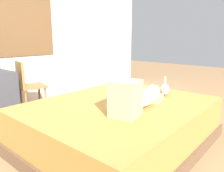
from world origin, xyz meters
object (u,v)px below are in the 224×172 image
object	(u,v)px
person_lying	(138,97)
bed	(119,124)
cat	(165,89)
chair_by_desk	(27,84)

from	to	relation	value
person_lying	bed	bearing A→B (deg)	86.18
bed	cat	world-z (taller)	cat
bed	chair_by_desk	world-z (taller)	chair_by_desk
bed	chair_by_desk	xyz separation A→B (m)	(-0.16, 1.73, 0.26)
cat	chair_by_desk	world-z (taller)	chair_by_desk
bed	person_lying	xyz separation A→B (m)	(-0.02, -0.26, 0.37)
person_lying	chair_by_desk	distance (m)	2.00
person_lying	chair_by_desk	xyz separation A→B (m)	(-0.14, 1.99, -0.10)
person_lying	cat	bearing A→B (deg)	4.25
bed	chair_by_desk	size ratio (longest dim) A/B	2.43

